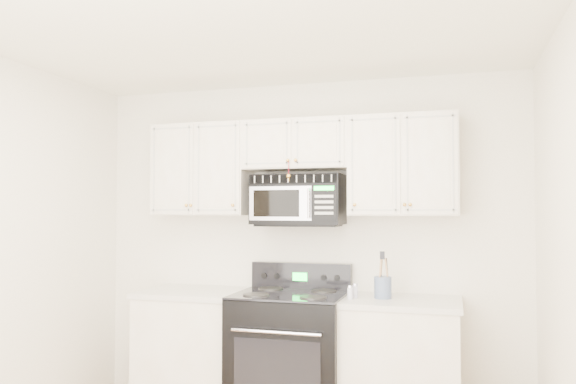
% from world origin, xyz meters
% --- Properties ---
extents(room, '(3.51, 3.51, 2.61)m').
position_xyz_m(room, '(0.00, 0.00, 1.30)').
color(room, brown).
rests_on(room, ground).
extents(base_cabinet_left, '(0.86, 0.65, 0.92)m').
position_xyz_m(base_cabinet_left, '(-0.80, 1.44, 0.43)').
color(base_cabinet_left, white).
rests_on(base_cabinet_left, ground).
extents(base_cabinet_right, '(0.86, 0.65, 0.92)m').
position_xyz_m(base_cabinet_right, '(0.80, 1.44, 0.43)').
color(base_cabinet_right, white).
rests_on(base_cabinet_right, ground).
extents(range, '(0.82, 0.74, 1.14)m').
position_xyz_m(range, '(-0.01, 1.41, 0.48)').
color(range, black).
rests_on(range, ground).
extents(upper_cabinets, '(2.44, 0.37, 0.75)m').
position_xyz_m(upper_cabinets, '(-0.00, 1.58, 1.93)').
color(upper_cabinets, white).
rests_on(upper_cabinets, ground).
extents(microwave, '(0.71, 0.40, 0.39)m').
position_xyz_m(microwave, '(0.01, 1.57, 1.65)').
color(microwave, black).
rests_on(microwave, ground).
extents(utensil_crock, '(0.13, 0.13, 0.33)m').
position_xyz_m(utensil_crock, '(0.68, 1.44, 1.01)').
color(utensil_crock, slate).
rests_on(utensil_crock, base_cabinet_right).
extents(shaker_salt, '(0.04, 0.04, 0.10)m').
position_xyz_m(shaker_salt, '(0.46, 1.33, 0.97)').
color(shaker_salt, silver).
rests_on(shaker_salt, base_cabinet_right).
extents(shaker_pepper, '(0.04, 0.04, 0.10)m').
position_xyz_m(shaker_pepper, '(0.48, 1.40, 0.97)').
color(shaker_pepper, silver).
rests_on(shaker_pepper, base_cabinet_right).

